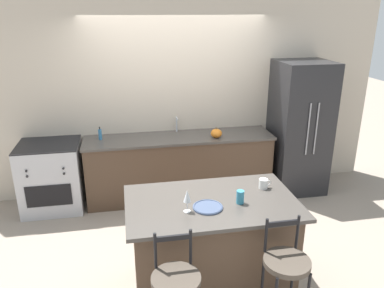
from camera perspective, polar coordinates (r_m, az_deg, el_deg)
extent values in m
plane|color=gray|center=(5.24, -1.27, -9.50)|extent=(18.00, 18.00, 0.00)
cube|color=beige|center=(5.38, -2.57, 6.73)|extent=(6.00, 0.07, 2.70)
cube|color=#4C3828|center=(5.37, -1.94, -3.55)|extent=(2.58, 0.62, 0.87)
cube|color=#47423D|center=(5.21, -2.00, 1.04)|extent=(2.61, 0.66, 0.03)
cube|color=black|center=(5.20, -2.00, 1.16)|extent=(0.56, 0.34, 0.01)
cylinder|color=#ADAFB5|center=(5.37, -2.36, 3.05)|extent=(0.02, 0.02, 0.22)
cylinder|color=#ADAFB5|center=(5.28, -2.28, 3.90)|extent=(0.02, 0.12, 0.02)
cube|color=#4C3828|center=(3.68, 2.95, -15.33)|extent=(1.44, 0.82, 0.90)
cube|color=#47423D|center=(3.43, 3.08, -8.92)|extent=(1.56, 0.94, 0.03)
cube|color=#232326|center=(5.64, 15.99, 2.41)|extent=(0.74, 0.73, 1.90)
cylinder|color=#939399|center=(5.26, 17.30, 2.13)|extent=(0.02, 0.02, 0.72)
cylinder|color=#939399|center=(5.32, 18.43, 2.19)|extent=(0.02, 0.02, 0.72)
cube|color=#B7B7BC|center=(5.37, -20.54, -4.70)|extent=(0.78, 0.67, 0.91)
cube|color=black|center=(5.11, -20.98, -7.39)|extent=(0.56, 0.01, 0.29)
cube|color=black|center=(5.20, -21.15, -0.07)|extent=(0.78, 0.67, 0.02)
cylinder|color=black|center=(5.00, -23.94, -3.79)|extent=(0.03, 0.02, 0.03)
cylinder|color=black|center=(4.92, -19.02, -3.54)|extent=(0.03, 0.02, 0.03)
cylinder|color=black|center=(5.03, -23.83, -4.55)|extent=(0.03, 0.02, 0.03)
cylinder|color=black|center=(4.94, -18.92, -4.32)|extent=(0.03, 0.02, 0.03)
cylinder|color=#4C4238|center=(2.89, -2.45, -19.94)|extent=(0.37, 0.37, 0.04)
cylinder|color=black|center=(2.88, -5.61, -15.89)|extent=(0.02, 0.02, 0.30)
cylinder|color=black|center=(2.91, -0.22, -15.40)|extent=(0.02, 0.02, 0.30)
cube|color=black|center=(2.84, -2.93, -14.09)|extent=(0.26, 0.02, 0.04)
cylinder|color=black|center=(3.50, 14.89, -20.32)|extent=(0.02, 0.02, 0.70)
cylinder|color=#4C4238|center=(3.13, 14.27, -17.07)|extent=(0.37, 0.37, 0.04)
cylinder|color=black|center=(3.09, 11.22, -13.53)|extent=(0.02, 0.02, 0.30)
cylinder|color=black|center=(3.19, 15.76, -12.79)|extent=(0.02, 0.02, 0.30)
cube|color=black|center=(3.08, 13.67, -11.67)|extent=(0.26, 0.02, 0.04)
cylinder|color=#425170|center=(3.31, 2.43, -9.60)|extent=(0.26, 0.26, 0.01)
torus|color=#425170|center=(3.31, 2.43, -9.51)|extent=(0.26, 0.26, 0.01)
cylinder|color=white|center=(3.26, -0.74, -10.21)|extent=(0.06, 0.06, 0.00)
cylinder|color=white|center=(3.23, -0.75, -9.47)|extent=(0.01, 0.01, 0.09)
cone|color=white|center=(3.18, -0.75, -7.91)|extent=(0.06, 0.06, 0.11)
cylinder|color=white|center=(3.69, 10.82, -5.95)|extent=(0.09, 0.09, 0.09)
torus|color=white|center=(3.71, 11.44, -5.86)|extent=(0.06, 0.01, 0.06)
cylinder|color=teal|center=(3.38, 7.36, -8.01)|extent=(0.07, 0.07, 0.12)
ellipsoid|color=orange|center=(5.13, 3.73, 1.64)|extent=(0.15, 0.15, 0.12)
cylinder|color=brown|center=(5.11, 3.75, 2.41)|extent=(0.02, 0.02, 0.02)
cylinder|color=teal|center=(5.19, -13.82, 1.42)|extent=(0.05, 0.05, 0.14)
cylinder|color=black|center=(5.16, -13.91, 2.35)|extent=(0.02, 0.02, 0.04)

